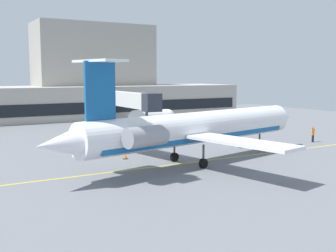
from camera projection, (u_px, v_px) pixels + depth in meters
ground at (193, 161)px, 42.01m from camera, size 120.00×120.00×0.11m
terminal_building at (96, 84)px, 87.03m from camera, size 60.89×16.53×19.09m
jet_bridge_west at (126, 100)px, 68.45m from camera, size 2.40×21.90×5.92m
regional_jet at (194, 128)px, 40.33m from camera, size 32.38×23.45×9.76m
baggage_tug at (82, 139)px, 50.13m from camera, size 3.55×2.53×2.05m
pushback_tractor at (191, 131)px, 57.52m from camera, size 3.20×4.06×2.03m
fuel_tank at (152, 117)px, 70.97m from camera, size 8.18×3.23×2.73m
marshaller at (313, 134)px, 53.61m from camera, size 0.83×0.34×2.01m
safety_cone_alpha at (241, 146)px, 49.49m from camera, size 0.47×0.47×0.55m
safety_cone_bravo at (155, 145)px, 49.85m from camera, size 0.47×0.47×0.55m
safety_cone_charlie at (125, 157)px, 42.98m from camera, size 0.47×0.47×0.55m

